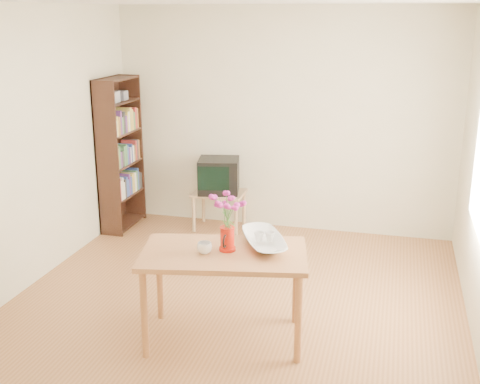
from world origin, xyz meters
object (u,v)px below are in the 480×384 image
(pitcher, at_px, (227,240))
(television, at_px, (219,175))
(bowl, at_px, (264,220))
(mug, at_px, (205,248))
(table, at_px, (224,263))

(pitcher, distance_m, television, 2.55)
(television, bearing_deg, bowl, -76.77)
(pitcher, xyz_separation_m, mug, (-0.15, -0.11, -0.04))
(table, height_order, pitcher, pitcher)
(mug, distance_m, bowl, 0.52)
(television, bearing_deg, mug, -87.48)
(bowl, bearing_deg, table, -140.48)
(pitcher, xyz_separation_m, bowl, (0.25, 0.18, 0.12))
(table, height_order, mug, mug)
(pitcher, bearing_deg, table, -116.77)
(mug, xyz_separation_m, bowl, (0.40, 0.29, 0.16))
(table, distance_m, mug, 0.20)
(pitcher, bearing_deg, bowl, 35.12)
(table, relative_size, bowl, 3.20)
(mug, distance_m, television, 2.61)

